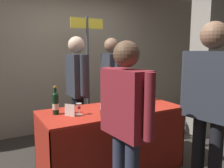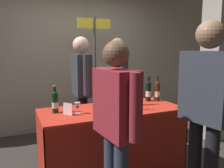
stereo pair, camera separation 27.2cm
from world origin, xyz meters
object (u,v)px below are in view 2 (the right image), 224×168
(taster_foreground_right, at_px, (116,117))
(vendor_presenter, at_px, (82,84))
(tasting_table, at_px, (112,128))
(featured_wine_bottle, at_px, (55,101))
(booth_signpost, at_px, (95,64))
(display_bottle_0, at_px, (135,94))
(concrete_pillar, at_px, (218,52))
(flower_vase, at_px, (125,101))
(wine_glass_near_vendor, at_px, (77,106))

(taster_foreground_right, bearing_deg, vendor_presenter, -10.69)
(tasting_table, distance_m, featured_wine_bottle, 0.76)
(tasting_table, relative_size, booth_signpost, 0.84)
(tasting_table, height_order, display_bottle_0, display_bottle_0)
(concrete_pillar, height_order, featured_wine_bottle, concrete_pillar)
(flower_vase, xyz_separation_m, taster_foreground_right, (-0.40, -0.64, 0.03))
(featured_wine_bottle, bearing_deg, display_bottle_0, -3.36)
(featured_wine_bottle, xyz_separation_m, taster_foreground_right, (0.35, -0.88, 0.02))
(concrete_pillar, bearing_deg, display_bottle_0, -170.55)
(flower_vase, xyz_separation_m, vendor_presenter, (-0.26, 0.85, 0.10))
(tasting_table, distance_m, wine_glass_near_vendor, 0.56)
(tasting_table, relative_size, wine_glass_near_vendor, 13.19)
(vendor_presenter, bearing_deg, tasting_table, 14.91)
(tasting_table, height_order, booth_signpost, booth_signpost)
(display_bottle_0, bearing_deg, wine_glass_near_vendor, -173.60)
(wine_glass_near_vendor, distance_m, flower_vase, 0.54)
(display_bottle_0, distance_m, vendor_presenter, 0.85)
(wine_glass_near_vendor, bearing_deg, flower_vase, -9.26)
(wine_glass_near_vendor, distance_m, vendor_presenter, 0.82)
(vendor_presenter, bearing_deg, featured_wine_bottle, -36.14)
(wine_glass_near_vendor, bearing_deg, taster_foreground_right, -79.68)
(taster_foreground_right, bearing_deg, display_bottle_0, -43.30)
(display_bottle_0, xyz_separation_m, flower_vase, (-0.24, -0.17, -0.03))
(vendor_presenter, bearing_deg, booth_signpost, 143.38)
(wine_glass_near_vendor, relative_size, vendor_presenter, 0.08)
(tasting_table, bearing_deg, booth_signpost, 80.42)
(tasting_table, xyz_separation_m, booth_signpost, (0.20, 1.17, 0.71))
(featured_wine_bottle, relative_size, taster_foreground_right, 0.20)
(concrete_pillar, bearing_deg, tasting_table, -171.09)
(wine_glass_near_vendor, xyz_separation_m, vendor_presenter, (0.28, 0.77, 0.12))
(display_bottle_0, xyz_separation_m, taster_foreground_right, (-0.64, -0.82, 0.00))
(display_bottle_0, relative_size, vendor_presenter, 0.20)
(concrete_pillar, bearing_deg, booth_signpost, 154.93)
(tasting_table, height_order, flower_vase, flower_vase)
(vendor_presenter, bearing_deg, wine_glass_near_vendor, -17.73)
(tasting_table, relative_size, vendor_presenter, 1.01)
(vendor_presenter, height_order, booth_signpost, booth_signpost)
(flower_vase, bearing_deg, taster_foreground_right, -122.14)
(vendor_presenter, bearing_deg, flower_vase, 19.04)
(concrete_pillar, xyz_separation_m, display_bottle_0, (-1.68, -0.28, -0.51))
(concrete_pillar, distance_m, wine_glass_near_vendor, 2.55)
(concrete_pillar, height_order, wine_glass_near_vendor, concrete_pillar)
(concrete_pillar, xyz_separation_m, taster_foreground_right, (-2.32, -1.10, -0.51))
(display_bottle_0, bearing_deg, flower_vase, -143.53)
(wine_glass_near_vendor, relative_size, booth_signpost, 0.06)
(concrete_pillar, distance_m, display_bottle_0, 1.78)
(concrete_pillar, height_order, flower_vase, concrete_pillar)
(concrete_pillar, xyz_separation_m, vendor_presenter, (-2.18, 0.40, -0.44))
(tasting_table, bearing_deg, flower_vase, -54.75)
(wine_glass_near_vendor, bearing_deg, featured_wine_bottle, 145.95)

